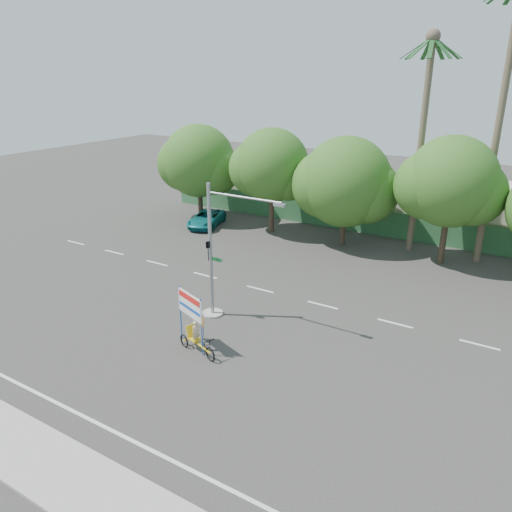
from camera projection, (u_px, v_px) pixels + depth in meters
The scene contains 14 objects.
ground at pixel (205, 364), 21.82m from camera, with size 120.00×120.00×0.00m, color #33302D.
sidewalk_near at pixel (62, 473), 15.81m from camera, with size 50.00×2.40×0.12m, color gray.
fence at pixel (372, 222), 38.62m from camera, with size 38.00×0.08×2.00m, color #336B3D.
building_left at pixel (286, 184), 46.76m from camera, with size 12.00×8.00×4.00m, color beige.
building_right at pixel (494, 213), 38.00m from camera, with size 14.00×8.00×3.60m, color beige.
tree_far_left at pixel (198, 163), 41.39m from camera, with size 7.14×6.00×7.96m.
tree_left at pixel (271, 168), 37.85m from camera, with size 6.66×5.60×8.07m.
tree_center at pixel (345, 184), 35.12m from camera, with size 7.62×6.40×7.85m.
tree_right at pixel (450, 185), 31.42m from camera, with size 6.90×5.80×8.36m.
palm_tall at pixel (503, 98), 29.77m from camera, with size 3.73×3.79×17.45m.
palm_short at pixel (423, 122), 32.54m from camera, with size 3.73×3.79×14.45m.
traffic_signal at pixel (216, 264), 25.05m from camera, with size 4.72×1.10×7.00m.
trike_billboard at pixel (194, 327), 22.60m from camera, with size 2.71×1.24×2.81m.
pickup_truck at pixel (206, 219), 40.78m from camera, with size 2.09×4.53×1.26m, color #107276.
Camera 1 is at (11.75, -14.82, 12.08)m, focal length 35.00 mm.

